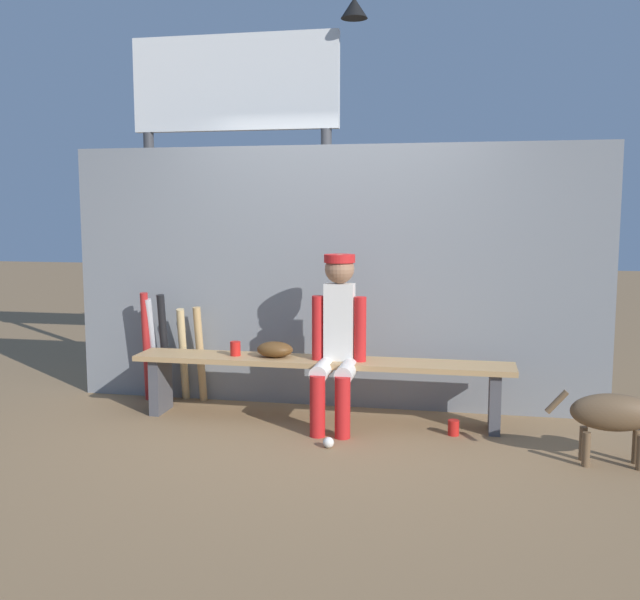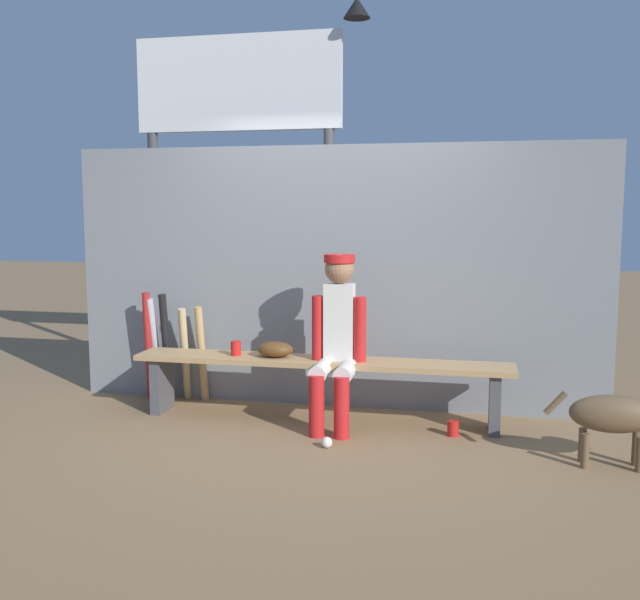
{
  "view_description": "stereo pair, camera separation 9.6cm",
  "coord_description": "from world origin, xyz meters",
  "px_view_note": "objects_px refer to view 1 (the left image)",
  "views": [
    {
      "loc": [
        1.05,
        -5.27,
        1.6
      ],
      "look_at": [
        0.0,
        0.0,
        0.93
      ],
      "focal_mm": 40.64,
      "sensor_mm": 36.0,
      "label": 1
    },
    {
      "loc": [
        1.15,
        -5.25,
        1.6
      ],
      "look_at": [
        0.0,
        0.0,
        0.93
      ],
      "focal_mm": 40.64,
      "sensor_mm": 36.0,
      "label": 2
    }
  ],
  "objects_px": {
    "baseball_glove": "(275,349)",
    "baseball": "(328,442)",
    "player_seated": "(337,334)",
    "dog": "(623,414)",
    "bat_wood_natural": "(183,354)",
    "bat_aluminum_black": "(164,348)",
    "bat_wood_tan": "(200,354)",
    "scoreboard": "(241,121)",
    "cup_on_ground": "(453,428)",
    "dugout_bench": "(320,372)",
    "bat_aluminum_red": "(147,347)",
    "cup_on_bench": "(235,349)",
    "bat_aluminum_silver": "(154,349)"
  },
  "relations": [
    {
      "from": "bat_wood_tan",
      "to": "bat_aluminum_red",
      "type": "height_order",
      "value": "bat_aluminum_red"
    },
    {
      "from": "player_seated",
      "to": "baseball",
      "type": "distance_m",
      "value": 0.83
    },
    {
      "from": "dog",
      "to": "bat_aluminum_silver",
      "type": "bearing_deg",
      "value": 165.4
    },
    {
      "from": "bat_aluminum_red",
      "to": "cup_on_bench",
      "type": "bearing_deg",
      "value": -18.62
    },
    {
      "from": "bat_wood_tan",
      "to": "scoreboard",
      "type": "bearing_deg",
      "value": 87.81
    },
    {
      "from": "cup_on_ground",
      "to": "baseball_glove",
      "type": "bearing_deg",
      "value": 173.17
    },
    {
      "from": "bat_wood_tan",
      "to": "scoreboard",
      "type": "xyz_separation_m",
      "value": [
        0.04,
        1.08,
        2.03
      ]
    },
    {
      "from": "baseball",
      "to": "bat_wood_tan",
      "type": "bearing_deg",
      "value": 143.1
    },
    {
      "from": "bat_wood_natural",
      "to": "baseball",
      "type": "height_order",
      "value": "bat_wood_natural"
    },
    {
      "from": "baseball",
      "to": "cup_on_ground",
      "type": "distance_m",
      "value": 0.94
    },
    {
      "from": "bat_wood_tan",
      "to": "bat_aluminum_silver",
      "type": "height_order",
      "value": "bat_aluminum_silver"
    },
    {
      "from": "scoreboard",
      "to": "bat_aluminum_silver",
      "type": "bearing_deg",
      "value": -112.8
    },
    {
      "from": "baseball_glove",
      "to": "baseball",
      "type": "height_order",
      "value": "baseball_glove"
    },
    {
      "from": "baseball_glove",
      "to": "scoreboard",
      "type": "relative_size",
      "value": 0.08
    },
    {
      "from": "bat_aluminum_black",
      "to": "baseball",
      "type": "distance_m",
      "value": 1.86
    },
    {
      "from": "bat_wood_natural",
      "to": "bat_aluminum_black",
      "type": "bearing_deg",
      "value": -162.85
    },
    {
      "from": "bat_wood_tan",
      "to": "bat_aluminum_red",
      "type": "distance_m",
      "value": 0.46
    },
    {
      "from": "player_seated",
      "to": "bat_aluminum_red",
      "type": "xyz_separation_m",
      "value": [
        -1.69,
        0.4,
        -0.23
      ]
    },
    {
      "from": "bat_aluminum_black",
      "to": "cup_on_ground",
      "type": "distance_m",
      "value": 2.47
    },
    {
      "from": "dugout_bench",
      "to": "baseball",
      "type": "height_order",
      "value": "dugout_bench"
    },
    {
      "from": "baseball_glove",
      "to": "baseball",
      "type": "relative_size",
      "value": 3.78
    },
    {
      "from": "cup_on_ground",
      "to": "dog",
      "type": "height_order",
      "value": "dog"
    },
    {
      "from": "bat_wood_tan",
      "to": "bat_wood_natural",
      "type": "relative_size",
      "value": 1.01
    },
    {
      "from": "dugout_bench",
      "to": "baseball",
      "type": "xyz_separation_m",
      "value": [
        0.18,
        -0.61,
        -0.34
      ]
    },
    {
      "from": "dugout_bench",
      "to": "scoreboard",
      "type": "relative_size",
      "value": 0.83
    },
    {
      "from": "dugout_bench",
      "to": "baseball_glove",
      "type": "height_order",
      "value": "baseball_glove"
    },
    {
      "from": "dugout_bench",
      "to": "bat_aluminum_black",
      "type": "distance_m",
      "value": 1.42
    },
    {
      "from": "bat_wood_natural",
      "to": "bat_aluminum_black",
      "type": "xyz_separation_m",
      "value": [
        -0.15,
        -0.05,
        0.06
      ]
    },
    {
      "from": "dugout_bench",
      "to": "bat_aluminum_silver",
      "type": "distance_m",
      "value": 1.54
    },
    {
      "from": "bat_aluminum_red",
      "to": "cup_on_bench",
      "type": "height_order",
      "value": "bat_aluminum_red"
    },
    {
      "from": "cup_on_bench",
      "to": "dugout_bench",
      "type": "bearing_deg",
      "value": -0.09
    },
    {
      "from": "bat_wood_natural",
      "to": "dog",
      "type": "distance_m",
      "value": 3.41
    },
    {
      "from": "bat_wood_natural",
      "to": "baseball",
      "type": "bearing_deg",
      "value": -33.88
    },
    {
      "from": "baseball_glove",
      "to": "dog",
      "type": "distance_m",
      "value": 2.48
    },
    {
      "from": "dugout_bench",
      "to": "baseball",
      "type": "bearing_deg",
      "value": -73.5
    },
    {
      "from": "bat_wood_natural",
      "to": "cup_on_ground",
      "type": "bearing_deg",
      "value": -12.69
    },
    {
      "from": "bat_wood_tan",
      "to": "cup_on_ground",
      "type": "xyz_separation_m",
      "value": [
        2.09,
        -0.5,
        -0.35
      ]
    },
    {
      "from": "baseball",
      "to": "dugout_bench",
      "type": "bearing_deg",
      "value": 106.5
    },
    {
      "from": "cup_on_ground",
      "to": "cup_on_bench",
      "type": "xyz_separation_m",
      "value": [
        -1.67,
        0.16,
        0.48
      ]
    },
    {
      "from": "baseball",
      "to": "scoreboard",
      "type": "xyz_separation_m",
      "value": [
        -1.23,
        2.03,
        2.4
      ]
    },
    {
      "from": "bat_aluminum_black",
      "to": "cup_on_bench",
      "type": "height_order",
      "value": "bat_aluminum_black"
    },
    {
      "from": "cup_on_bench",
      "to": "dog",
      "type": "xyz_separation_m",
      "value": [
        2.71,
        -0.58,
        -0.2
      ]
    },
    {
      "from": "player_seated",
      "to": "bat_aluminum_silver",
      "type": "relative_size",
      "value": 1.46
    },
    {
      "from": "bat_wood_natural",
      "to": "cup_on_bench",
      "type": "xyz_separation_m",
      "value": [
        0.57,
        -0.34,
        0.14
      ]
    },
    {
      "from": "player_seated",
      "to": "dog",
      "type": "bearing_deg",
      "value": -14.07
    },
    {
      "from": "player_seated",
      "to": "cup_on_bench",
      "type": "distance_m",
      "value": 0.84
    },
    {
      "from": "bat_aluminum_silver",
      "to": "baseball",
      "type": "distance_m",
      "value": 1.97
    },
    {
      "from": "dog",
      "to": "bat_aluminum_red",
      "type": "bearing_deg",
      "value": 166.23
    },
    {
      "from": "bat_aluminum_red",
      "to": "cup_on_ground",
      "type": "xyz_separation_m",
      "value": [
        2.55,
        -0.46,
        -0.41
      ]
    },
    {
      "from": "bat_aluminum_black",
      "to": "dog",
      "type": "distance_m",
      "value": 3.54
    }
  ]
}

